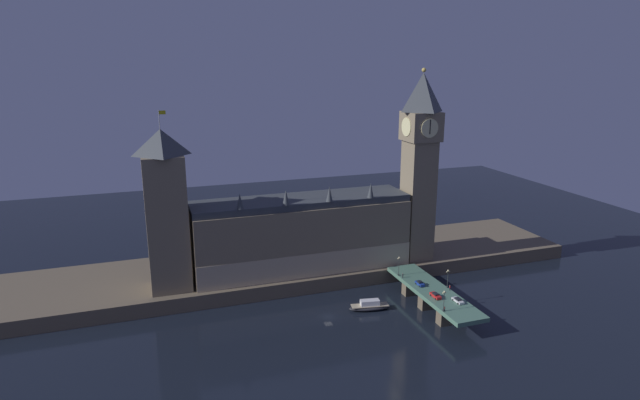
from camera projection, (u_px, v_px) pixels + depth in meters
ground_plane at (328, 317)px, 172.07m from camera, size 400.00×400.00×0.00m
embankment at (294, 266)px, 207.06m from camera, size 220.00×42.00×5.25m
parliament_hall at (301, 234)px, 194.93m from camera, size 78.57×19.45×32.42m
clock_tower at (420, 161)px, 199.89m from camera, size 12.61×12.72×72.18m
victoria_tower at (166, 211)px, 174.81m from camera, size 13.36×13.36×59.85m
bridge at (433, 295)px, 177.51m from camera, size 11.10×46.00×6.33m
car_northbound_lead at (420, 283)px, 180.33m from camera, size 1.84×3.90×1.48m
car_northbound_trail at (436, 295)px, 171.09m from camera, size 1.88×4.66×1.50m
car_southbound_lead at (458, 300)px, 167.82m from camera, size 1.92×4.66×1.31m
pedestrian_near_rail at (445, 309)px, 161.80m from camera, size 0.38×0.38×1.60m
pedestrian_mid_walk at (450, 288)px, 176.31m from camera, size 0.38×0.38×1.84m
pedestrian_far_rail at (403, 275)px, 186.52m from camera, size 0.38×0.38×1.75m
street_lamp_near at (444, 299)px, 160.83m from camera, size 1.34×0.60×6.70m
street_lamp_mid at (448, 276)px, 177.68m from camera, size 1.34×0.60×6.42m
street_lamp_far at (399, 264)px, 187.70m from camera, size 1.34×0.60×6.99m
boat_upstream at (370, 306)px, 176.45m from camera, size 14.45×6.43×3.53m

